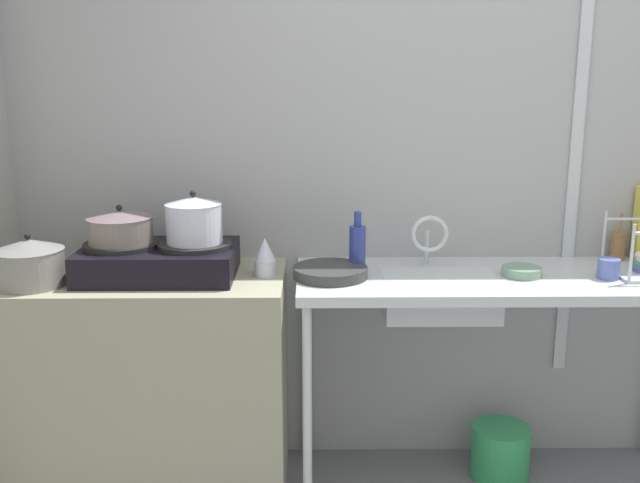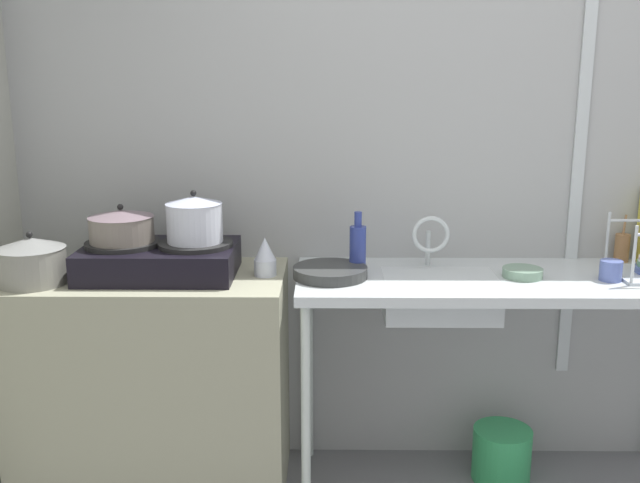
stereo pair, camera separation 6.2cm
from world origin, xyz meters
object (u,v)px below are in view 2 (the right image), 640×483
Objects in this scene: sink_basin at (440,296)px; faucet at (430,236)px; pot_on_right_burner at (194,219)px; bottle_by_sink at (358,247)px; small_bowl_on_drainboard at (523,273)px; stove at (160,259)px; utensil_jar at (622,247)px; pot_on_left_burner at (121,226)px; frying_pan at (330,272)px; pot_beside_stove at (32,261)px; bucket_on_floor at (502,454)px; cup_by_rack at (611,270)px; percolator at (265,257)px.

faucet is (-0.03, 0.12, 0.21)m from sink_basin.
pot_on_right_burner is 0.94m from faucet.
faucet is 0.90× the size of bottle_by_sink.
stove is at bearing 179.47° from small_bowl_on_drainboard.
bottle_by_sink is at bearing 173.64° from small_bowl_on_drainboard.
faucet is 0.39m from small_bowl_on_drainboard.
faucet is 0.84m from utensil_jar.
stove is 1.08m from faucet.
sink_basin is 0.38m from bottle_by_sink.
pot_on_right_burner reaches higher than sink_basin.
pot_on_left_burner is 0.87× the size of frying_pan.
stove is 1.11m from sink_basin.
pot_on_left_burner is 1.23m from faucet.
bucket_on_floor is (1.86, 0.18, -0.90)m from pot_beside_stove.
pot_on_left_burner is 1.03× the size of bottle_by_sink.
frying_pan is at bearing -142.96° from bottle_by_sink.
small_bowl_on_drainboard is (1.57, -0.01, -0.18)m from pot_on_left_burner.
cup_by_rack is (0.67, -0.17, -0.10)m from faucet.
percolator is 1.51m from utensil_jar.
pot_on_right_burner is 0.76× the size of frying_pan.
small_bowl_on_drainboard is 0.65m from bottle_by_sink.
frying_pan is 0.16m from bottle_by_sink.
small_bowl_on_drainboard is at bearing -0.35° from sink_basin.
bottle_by_sink is (1.24, 0.18, 0.01)m from pot_beside_stove.
small_bowl_on_drainboard is 0.63× the size of bucket_on_floor.
percolator is at bearing -170.63° from faucet.
bucket_on_floor is (0.99, 0.05, -0.88)m from percolator.
frying_pan is 1.19× the size of bottle_by_sink.
pot_on_right_burner is at bearing -179.82° from percolator.
sink_basin is at bearing -163.00° from utensil_jar.
pot_on_right_burner is at bearing -177.50° from bucket_on_floor.
faucet is at bearing 18.35° from frying_pan.
pot_on_right_burner reaches higher than cup_by_rack.
sink_basin is at bearing -0.67° from pot_on_right_burner.
faucet is (1.53, 0.23, 0.05)m from pot_beside_stove.
bucket_on_floor is at bearing 2.50° from pot_on_right_burner.
small_bowl_on_drainboard reaches higher than sink_basin.
pot_beside_stove is 1.65× the size of small_bowl_on_drainboard.
faucet reaches higher than small_bowl_on_drainboard.
stove is 3.83× the size of small_bowl_on_drainboard.
frying_pan is at bearing 178.38° from cup_by_rack.
faucet is 0.44m from frying_pan.
cup_by_rack is at bearing -1.81° from stove.
pot_beside_stove is 3.02× the size of cup_by_rack.
sink_basin is at bearing 1.78° from frying_pan.
cup_by_rack is at bearing -6.69° from bottle_by_sink.
bottle_by_sink is (0.64, 0.06, -0.13)m from pot_on_right_burner.
bucket_on_floor is (-0.02, 0.07, -0.82)m from small_bowl_on_drainboard.
percolator is (0.56, 0.00, -0.12)m from pot_on_left_burner.
small_bowl_on_drainboard is at bearing -0.48° from pot_on_left_burner.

